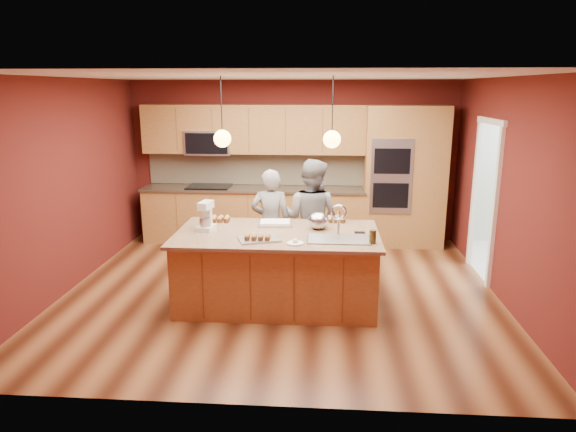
# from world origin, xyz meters

# --- Properties ---
(floor) EXTENTS (5.50, 5.50, 0.00)m
(floor) POSITION_xyz_m (0.00, 0.00, 0.00)
(floor) COLOR #411D0E
(floor) RESTS_ON ground
(ceiling) EXTENTS (5.50, 5.50, 0.00)m
(ceiling) POSITION_xyz_m (0.00, 0.00, 2.70)
(ceiling) COLOR silver
(ceiling) RESTS_ON ground
(wall_back) EXTENTS (5.50, 0.00, 5.50)m
(wall_back) POSITION_xyz_m (0.00, 2.50, 1.35)
(wall_back) COLOR #511612
(wall_back) RESTS_ON ground
(wall_front) EXTENTS (5.50, 0.00, 5.50)m
(wall_front) POSITION_xyz_m (0.00, -2.50, 1.35)
(wall_front) COLOR #511612
(wall_front) RESTS_ON ground
(wall_left) EXTENTS (0.00, 5.00, 5.00)m
(wall_left) POSITION_xyz_m (-2.75, 0.00, 1.35)
(wall_left) COLOR #511612
(wall_left) RESTS_ON ground
(wall_right) EXTENTS (0.00, 5.00, 5.00)m
(wall_right) POSITION_xyz_m (2.75, 0.00, 1.35)
(wall_right) COLOR #511612
(wall_right) RESTS_ON ground
(cabinet_run) EXTENTS (3.74, 0.64, 2.30)m
(cabinet_run) POSITION_xyz_m (-0.68, 2.25, 0.98)
(cabinet_run) COLOR olive
(cabinet_run) RESTS_ON floor
(oven_column) EXTENTS (1.30, 0.62, 2.30)m
(oven_column) POSITION_xyz_m (1.85, 2.19, 1.15)
(oven_column) COLOR olive
(oven_column) RESTS_ON floor
(doorway_trim) EXTENTS (0.08, 1.11, 2.20)m
(doorway_trim) POSITION_xyz_m (2.73, 0.80, 1.05)
(doorway_trim) COLOR white
(doorway_trim) RESTS_ON wall_right
(pendant_left) EXTENTS (0.20, 0.20, 0.80)m
(pendant_left) POSITION_xyz_m (-0.64, -0.36, 2.00)
(pendant_left) COLOR black
(pendant_left) RESTS_ON ceiling
(pendant_right) EXTENTS (0.20, 0.20, 0.80)m
(pendant_right) POSITION_xyz_m (0.62, -0.36, 2.00)
(pendant_right) COLOR black
(pendant_right) RESTS_ON ceiling
(island) EXTENTS (2.42, 1.36, 1.27)m
(island) POSITION_xyz_m (0.01, -0.37, 0.46)
(island) COLOR olive
(island) RESTS_ON floor
(person_left) EXTENTS (0.56, 0.38, 1.51)m
(person_left) POSITION_xyz_m (-0.19, 0.57, 0.75)
(person_left) COLOR black
(person_left) RESTS_ON floor
(person_right) EXTENTS (0.98, 0.89, 1.65)m
(person_right) POSITION_xyz_m (0.38, 0.57, 0.82)
(person_right) COLOR slate
(person_right) RESTS_ON floor
(stand_mixer) EXTENTS (0.22, 0.28, 0.35)m
(stand_mixer) POSITION_xyz_m (-0.88, -0.30, 1.04)
(stand_mixer) COLOR white
(stand_mixer) RESTS_ON island
(sheet_cake) EXTENTS (0.44, 0.34, 0.05)m
(sheet_cake) POSITION_xyz_m (-0.07, -0.01, 0.91)
(sheet_cake) COLOR silver
(sheet_cake) RESTS_ON island
(cooling_rack) EXTENTS (0.54, 0.46, 0.02)m
(cooling_rack) POSITION_xyz_m (-0.19, -0.68, 0.90)
(cooling_rack) COLOR #ACADB2
(cooling_rack) RESTS_ON island
(mixing_bowl) EXTENTS (0.26, 0.26, 0.22)m
(mixing_bowl) POSITION_xyz_m (0.48, -0.17, 0.99)
(mixing_bowl) COLOR silver
(mixing_bowl) RESTS_ON island
(plate) EXTENTS (0.19, 0.19, 0.01)m
(plate) POSITION_xyz_m (0.23, -0.81, 0.90)
(plate) COLOR silver
(plate) RESTS_ON island
(tumbler) EXTENTS (0.08, 0.08, 0.15)m
(tumbler) POSITION_xyz_m (1.09, -0.72, 0.97)
(tumbler) COLOR #39280F
(tumbler) RESTS_ON island
(phone) EXTENTS (0.12, 0.07, 0.01)m
(phone) POSITION_xyz_m (0.97, -0.31, 0.90)
(phone) COLOR black
(phone) RESTS_ON island
(cupcakes_left) EXTENTS (0.25, 0.17, 0.08)m
(cupcakes_left) POSITION_xyz_m (-0.78, 0.09, 0.93)
(cupcakes_left) COLOR #C5813E
(cupcakes_left) RESTS_ON island
(cupcakes_rack) EXTENTS (0.30, 0.15, 0.07)m
(cupcakes_rack) POSITION_xyz_m (-0.20, -0.73, 0.94)
(cupcakes_rack) COLOR #C5813E
(cupcakes_rack) RESTS_ON island
(cupcakes_right) EXTENTS (0.25, 0.17, 0.07)m
(cupcakes_right) POSITION_xyz_m (0.71, 0.18, 0.93)
(cupcakes_right) COLOR #C5813E
(cupcakes_right) RESTS_ON island
(dryer) EXTENTS (0.79, 0.81, 1.09)m
(dryer) POSITION_xyz_m (4.22, 1.49, 0.55)
(dryer) COLOR white
(dryer) RESTS_ON floor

